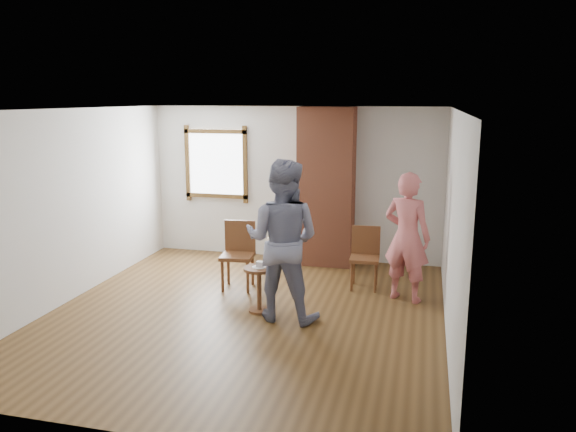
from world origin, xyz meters
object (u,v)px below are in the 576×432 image
(dining_chair_left, at_px, (239,251))
(stoneware_crock, at_px, (276,249))
(man, at_px, (282,240))
(person_pink, at_px, (407,237))
(dining_chair_right, at_px, (365,254))
(side_table, at_px, (259,282))

(dining_chair_left, bearing_deg, stoneware_crock, 75.25)
(dining_chair_left, distance_m, man, 1.44)
(dining_chair_left, height_order, person_pink, person_pink)
(person_pink, bearing_deg, dining_chair_right, -14.57)
(dining_chair_left, height_order, man, man)
(man, relative_size, person_pink, 1.13)
(dining_chair_left, xyz_separation_m, dining_chair_right, (1.80, 0.45, -0.05))
(dining_chair_left, height_order, dining_chair_right, dining_chair_left)
(dining_chair_right, xyz_separation_m, man, (-0.88, -1.45, 0.51))
(dining_chair_left, xyz_separation_m, person_pink, (2.40, 0.03, 0.34))
(stoneware_crock, height_order, person_pink, person_pink)
(stoneware_crock, distance_m, man, 2.62)
(dining_chair_left, distance_m, side_table, 1.06)
(stoneware_crock, height_order, dining_chair_right, dining_chair_right)
(stoneware_crock, relative_size, dining_chair_left, 0.43)
(dining_chair_right, bearing_deg, dining_chair_left, -168.52)
(side_table, height_order, man, man)
(side_table, xyz_separation_m, person_pink, (1.82, 0.91, 0.49))
(dining_chair_right, distance_m, side_table, 1.81)
(dining_chair_right, height_order, side_table, dining_chair_right)
(stoneware_crock, distance_m, side_table, 2.30)
(dining_chair_left, bearing_deg, man, -54.04)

